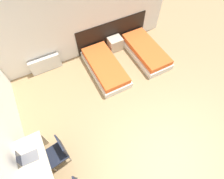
{
  "coord_description": "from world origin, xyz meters",
  "views": [
    {
      "loc": [
        -1.12,
        0.32,
        4.34
      ],
      "look_at": [
        0.0,
        2.47,
        0.55
      ],
      "focal_mm": 28.0,
      "sensor_mm": 36.0,
      "label": 1
    }
  ],
  "objects_px": {
    "bed_near_window": "(105,67)",
    "laptop": "(26,158)",
    "bed_near_door": "(146,51)",
    "nightstand": "(115,43)",
    "chair_near_laptop": "(58,152)"
  },
  "relations": [
    {
      "from": "bed_near_window",
      "to": "laptop",
      "type": "bearing_deg",
      "value": -144.42
    },
    {
      "from": "bed_near_window",
      "to": "laptop",
      "type": "distance_m",
      "value": 3.21
    },
    {
      "from": "bed_near_window",
      "to": "bed_near_door",
      "type": "xyz_separation_m",
      "value": [
        1.5,
        0.0,
        0.0
      ]
    },
    {
      "from": "bed_near_door",
      "to": "laptop",
      "type": "bearing_deg",
      "value": -155.74
    },
    {
      "from": "bed_near_door",
      "to": "nightstand",
      "type": "relative_size",
      "value": 4.17
    },
    {
      "from": "nightstand",
      "to": "chair_near_laptop",
      "type": "bearing_deg",
      "value": -136.8
    },
    {
      "from": "bed_near_window",
      "to": "nightstand",
      "type": "relative_size",
      "value": 4.17
    },
    {
      "from": "nightstand",
      "to": "chair_near_laptop",
      "type": "height_order",
      "value": "chair_near_laptop"
    },
    {
      "from": "bed_near_door",
      "to": "chair_near_laptop",
      "type": "height_order",
      "value": "chair_near_laptop"
    },
    {
      "from": "bed_near_door",
      "to": "chair_near_laptop",
      "type": "bearing_deg",
      "value": -152.11
    },
    {
      "from": "laptop",
      "to": "bed_near_window",
      "type": "bearing_deg",
      "value": 39.05
    },
    {
      "from": "bed_near_door",
      "to": "bed_near_window",
      "type": "bearing_deg",
      "value": 180.0
    },
    {
      "from": "bed_near_door",
      "to": "chair_near_laptop",
      "type": "xyz_separation_m",
      "value": [
        -3.54,
        -1.87,
        0.31
      ]
    },
    {
      "from": "chair_near_laptop",
      "to": "bed_near_window",
      "type": "bearing_deg",
      "value": 34.22
    },
    {
      "from": "chair_near_laptop",
      "to": "bed_near_door",
      "type": "bearing_deg",
      "value": 19.53
    }
  ]
}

